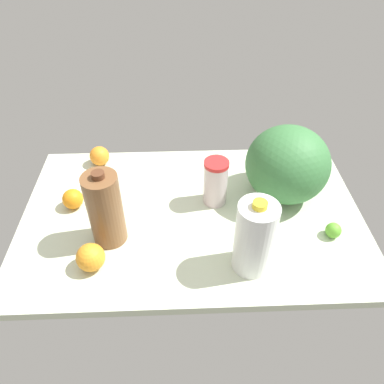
% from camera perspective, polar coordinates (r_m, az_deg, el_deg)
% --- Properties ---
extents(countertop, '(1.20, 0.76, 0.03)m').
position_cam_1_polar(countertop, '(1.34, 0.00, -3.67)').
color(countertop, beige).
rests_on(countertop, ground).
extents(milk_jug, '(0.12, 0.12, 0.26)m').
position_cam_1_polar(milk_jug, '(1.10, 9.51, -6.86)').
color(milk_jug, white).
rests_on(milk_jug, countertop).
extents(chocolate_milk_jug, '(0.11, 0.11, 0.28)m').
position_cam_1_polar(chocolate_milk_jug, '(1.19, -13.09, -2.59)').
color(chocolate_milk_jug, brown).
rests_on(chocolate_milk_jug, countertop).
extents(watermelon, '(0.30, 0.30, 0.28)m').
position_cam_1_polar(watermelon, '(1.36, 14.32, 4.08)').
color(watermelon, '#3A763E').
rests_on(watermelon, countertop).
extents(tumbler_cup, '(0.09, 0.09, 0.18)m').
position_cam_1_polar(tumbler_cup, '(1.32, 3.61, 1.51)').
color(tumbler_cup, beige).
rests_on(tumbler_cup, countertop).
extents(lime_beside_bowl, '(0.05, 0.05, 0.05)m').
position_cam_1_polar(lime_beside_bowl, '(1.33, 20.73, -5.47)').
color(lime_beside_bowl, '#5FAE31').
rests_on(lime_beside_bowl, countertop).
extents(orange_loose, '(0.08, 0.08, 0.08)m').
position_cam_1_polar(orange_loose, '(1.58, -13.92, 5.35)').
color(orange_loose, orange).
rests_on(orange_loose, countertop).
extents(lemon_near_front, '(0.07, 0.07, 0.07)m').
position_cam_1_polar(lemon_near_front, '(1.61, 13.73, 5.95)').
color(lemon_near_front, yellow).
rests_on(lemon_near_front, countertop).
extents(orange_by_jug, '(0.07, 0.07, 0.07)m').
position_cam_1_polar(orange_by_jug, '(1.40, -17.71, -1.02)').
color(orange_by_jug, orange).
rests_on(orange_by_jug, countertop).
extents(orange_far_back, '(0.09, 0.09, 0.09)m').
position_cam_1_polar(orange_far_back, '(1.18, -15.19, -9.59)').
color(orange_far_back, orange).
rests_on(orange_far_back, countertop).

